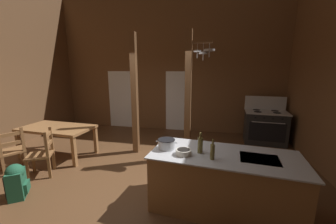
{
  "coord_description": "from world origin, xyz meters",
  "views": [
    {
      "loc": [
        1.5,
        -3.3,
        2.11
      ],
      "look_at": [
        0.53,
        1.19,
        1.13
      ],
      "focal_mm": 21.48,
      "sensor_mm": 36.0,
      "label": 1
    }
  ],
  "objects_px": {
    "bottle_tall_on_counter": "(200,145)",
    "mixing_bowl_on_counter": "(184,152)",
    "stockpot_on_counter": "(166,144)",
    "bottle_short_on_counter": "(212,151)",
    "ladderback_chair_by_post": "(12,151)",
    "ladderback_chair_near_window": "(43,154)",
    "dining_table": "(57,130)",
    "stove_range": "(265,126)",
    "backpack": "(16,180)",
    "kitchen_island": "(223,181)"
  },
  "relations": [
    {
      "from": "backpack",
      "to": "bottle_tall_on_counter",
      "type": "distance_m",
      "value": 3.08
    },
    {
      "from": "dining_table",
      "to": "bottle_short_on_counter",
      "type": "xyz_separation_m",
      "value": [
        3.7,
        -1.36,
        0.35
      ]
    },
    {
      "from": "stockpot_on_counter",
      "to": "bottle_short_on_counter",
      "type": "relative_size",
      "value": 1.17
    },
    {
      "from": "bottle_tall_on_counter",
      "to": "mixing_bowl_on_counter",
      "type": "bearing_deg",
      "value": -153.02
    },
    {
      "from": "stove_range",
      "to": "ladderback_chair_by_post",
      "type": "height_order",
      "value": "stove_range"
    },
    {
      "from": "bottle_tall_on_counter",
      "to": "bottle_short_on_counter",
      "type": "distance_m",
      "value": 0.26
    },
    {
      "from": "dining_table",
      "to": "backpack",
      "type": "relative_size",
      "value": 2.94
    },
    {
      "from": "stove_range",
      "to": "dining_table",
      "type": "xyz_separation_m",
      "value": [
        -5.22,
        -2.09,
        0.17
      ]
    },
    {
      "from": "kitchen_island",
      "to": "ladderback_chair_near_window",
      "type": "distance_m",
      "value": 3.5
    },
    {
      "from": "kitchen_island",
      "to": "stockpot_on_counter",
      "type": "height_order",
      "value": "stockpot_on_counter"
    },
    {
      "from": "mixing_bowl_on_counter",
      "to": "backpack",
      "type": "bearing_deg",
      "value": -173.34
    },
    {
      "from": "kitchen_island",
      "to": "ladderback_chair_by_post",
      "type": "height_order",
      "value": "ladderback_chair_by_post"
    },
    {
      "from": "ladderback_chair_near_window",
      "to": "stove_range",
      "type": "bearing_deg",
      "value": 31.49
    },
    {
      "from": "bottle_short_on_counter",
      "to": "ladderback_chair_by_post",
      "type": "bearing_deg",
      "value": 173.35
    },
    {
      "from": "ladderback_chair_near_window",
      "to": "stockpot_on_counter",
      "type": "xyz_separation_m",
      "value": [
        2.61,
        -0.25,
        0.51
      ]
    },
    {
      "from": "backpack",
      "to": "ladderback_chair_near_window",
      "type": "bearing_deg",
      "value": 102.68
    },
    {
      "from": "bottle_tall_on_counter",
      "to": "dining_table",
      "type": "bearing_deg",
      "value": 161.58
    },
    {
      "from": "kitchen_island",
      "to": "bottle_tall_on_counter",
      "type": "xyz_separation_m",
      "value": [
        -0.36,
        -0.02,
        0.57
      ]
    },
    {
      "from": "stove_range",
      "to": "dining_table",
      "type": "height_order",
      "value": "stove_range"
    },
    {
      "from": "bottle_short_on_counter",
      "to": "stockpot_on_counter",
      "type": "bearing_deg",
      "value": 161.46
    },
    {
      "from": "dining_table",
      "to": "backpack",
      "type": "xyz_separation_m",
      "value": [
        0.55,
        -1.61,
        -0.34
      ]
    },
    {
      "from": "dining_table",
      "to": "bottle_short_on_counter",
      "type": "bearing_deg",
      "value": -20.17
    },
    {
      "from": "stove_range",
      "to": "bottle_short_on_counter",
      "type": "xyz_separation_m",
      "value": [
        -1.52,
        -3.45,
        0.52
      ]
    },
    {
      "from": "backpack",
      "to": "bottle_tall_on_counter",
      "type": "relative_size",
      "value": 1.9
    },
    {
      "from": "kitchen_island",
      "to": "stove_range",
      "type": "relative_size",
      "value": 1.7
    },
    {
      "from": "ladderback_chair_near_window",
      "to": "bottle_short_on_counter",
      "type": "height_order",
      "value": "bottle_short_on_counter"
    },
    {
      "from": "kitchen_island",
      "to": "stove_range",
      "type": "xyz_separation_m",
      "value": [
        1.34,
        3.24,
        0.04
      ]
    },
    {
      "from": "bottle_short_on_counter",
      "to": "ladderback_chair_near_window",
      "type": "bearing_deg",
      "value": 171.65
    },
    {
      "from": "dining_table",
      "to": "mixing_bowl_on_counter",
      "type": "xyz_separation_m",
      "value": [
        3.29,
        -1.29,
        0.28
      ]
    },
    {
      "from": "ladderback_chair_by_post",
      "to": "ladderback_chair_near_window",
      "type": "bearing_deg",
      "value": 1.04
    },
    {
      "from": "ladderback_chair_by_post",
      "to": "stockpot_on_counter",
      "type": "height_order",
      "value": "stockpot_on_counter"
    },
    {
      "from": "ladderback_chair_near_window",
      "to": "bottle_short_on_counter",
      "type": "relative_size",
      "value": 3.28
    },
    {
      "from": "ladderback_chair_near_window",
      "to": "ladderback_chair_by_post",
      "type": "xyz_separation_m",
      "value": [
        -0.74,
        -0.01,
        0.0
      ]
    },
    {
      "from": "kitchen_island",
      "to": "ladderback_chair_by_post",
      "type": "xyz_separation_m",
      "value": [
        -4.24,
        0.26,
        0.01
      ]
    },
    {
      "from": "dining_table",
      "to": "ladderback_chair_near_window",
      "type": "xyz_separation_m",
      "value": [
        0.39,
        -0.87,
        -0.2
      ]
    },
    {
      "from": "kitchen_island",
      "to": "bottle_tall_on_counter",
      "type": "bearing_deg",
      "value": -176.31
    },
    {
      "from": "backpack",
      "to": "stockpot_on_counter",
      "type": "height_order",
      "value": "stockpot_on_counter"
    },
    {
      "from": "mixing_bowl_on_counter",
      "to": "bottle_tall_on_counter",
      "type": "xyz_separation_m",
      "value": [
        0.23,
        0.12,
        0.08
      ]
    },
    {
      "from": "ladderback_chair_near_window",
      "to": "backpack",
      "type": "relative_size",
      "value": 1.59
    },
    {
      "from": "dining_table",
      "to": "stockpot_on_counter",
      "type": "relative_size",
      "value": 5.17
    },
    {
      "from": "dining_table",
      "to": "stove_range",
      "type": "bearing_deg",
      "value": 21.81
    },
    {
      "from": "stove_range",
      "to": "bottle_tall_on_counter",
      "type": "relative_size",
      "value": 4.2
    },
    {
      "from": "kitchen_island",
      "to": "ladderback_chair_near_window",
      "type": "height_order",
      "value": "ladderback_chair_near_window"
    },
    {
      "from": "stove_range",
      "to": "dining_table",
      "type": "bearing_deg",
      "value": -158.19
    },
    {
      "from": "stockpot_on_counter",
      "to": "bottle_short_on_counter",
      "type": "height_order",
      "value": "bottle_short_on_counter"
    },
    {
      "from": "stove_range",
      "to": "stockpot_on_counter",
      "type": "relative_size",
      "value": 3.9
    },
    {
      "from": "mixing_bowl_on_counter",
      "to": "bottle_tall_on_counter",
      "type": "relative_size",
      "value": 0.72
    },
    {
      "from": "bottle_tall_on_counter",
      "to": "ladderback_chair_near_window",
      "type": "bearing_deg",
      "value": 174.53
    },
    {
      "from": "mixing_bowl_on_counter",
      "to": "bottle_short_on_counter",
      "type": "xyz_separation_m",
      "value": [
        0.41,
        -0.07,
        0.07
      ]
    },
    {
      "from": "ladderback_chair_near_window",
      "to": "backpack",
      "type": "distance_m",
      "value": 0.77
    }
  ]
}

